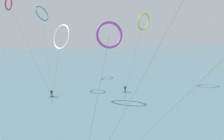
% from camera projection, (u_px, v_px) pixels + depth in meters
% --- Properties ---
extents(sea_water, '(400.00, 200.00, 0.08)m').
position_uv_depth(sea_water, '(79.00, 59.00, 111.45)').
color(sea_water, '#476B75').
rests_on(sea_water, ground).
extents(surfer_charcoal, '(1.40, 0.66, 1.70)m').
position_uv_depth(surfer_charcoal, '(52.00, 94.00, 41.64)').
color(surfer_charcoal, black).
rests_on(surfer_charcoal, ground).
extents(surfer_cobalt, '(1.40, 0.57, 1.70)m').
position_uv_depth(surfer_cobalt, '(125.00, 89.00, 45.10)').
color(surfer_cobalt, '#2647B7').
rests_on(surfer_cobalt, ground).
extents(kite_lime, '(9.62, 8.38, 19.87)m').
position_uv_depth(kite_lime, '(144.00, 22.00, 50.21)').
color(kite_lime, '#8CC62D').
rests_on(kite_lime, ground).
extents(kite_violet, '(6.76, 10.00, 15.64)m').
position_uv_depth(kite_violet, '(109.00, 35.00, 23.36)').
color(kite_violet, purple).
rests_on(kite_violet, ground).
extents(kite_crimson, '(10.46, 11.80, 23.23)m').
position_uv_depth(kite_crimson, '(9.00, 4.00, 45.17)').
color(kite_crimson, red).
rests_on(kite_crimson, ground).
extents(kite_ivory, '(5.16, 5.22, 16.11)m').
position_uv_depth(kite_ivory, '(62.00, 37.00, 37.64)').
color(kite_ivory, silver).
rests_on(kite_ivory, ground).
extents(kite_teal, '(6.01, 26.33, 23.30)m').
position_uv_depth(kite_teal, '(42.00, 14.00, 59.62)').
color(kite_teal, teal).
rests_on(kite_teal, ground).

